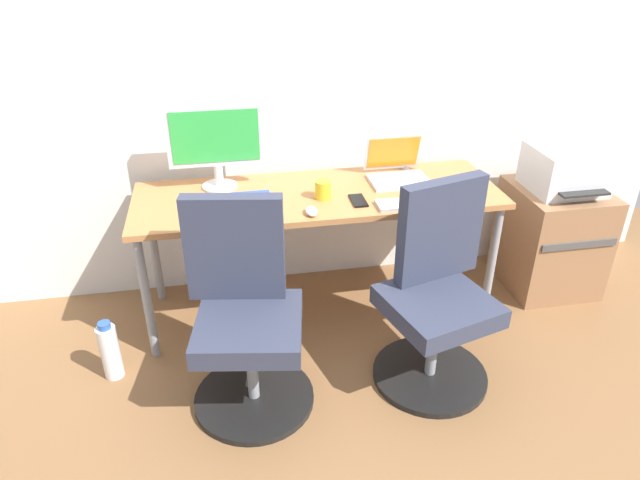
# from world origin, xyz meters

# --- Properties ---
(ground_plane) EXTENTS (5.28, 5.28, 0.00)m
(ground_plane) POSITION_xyz_m (0.00, 0.00, 0.00)
(ground_plane) COLOR brown
(back_wall) EXTENTS (4.40, 0.04, 2.60)m
(back_wall) POSITION_xyz_m (0.00, 0.39, 1.30)
(back_wall) COLOR white
(back_wall) RESTS_ON ground
(desk) EXTENTS (1.85, 0.61, 0.70)m
(desk) POSITION_xyz_m (0.00, 0.00, 0.64)
(desk) COLOR #B77542
(desk) RESTS_ON ground
(office_chair_left) EXTENTS (0.54, 0.54, 0.94)m
(office_chair_left) POSITION_xyz_m (-0.43, -0.60, 0.42)
(office_chair_left) COLOR black
(office_chair_left) RESTS_ON ground
(office_chair_right) EXTENTS (0.54, 0.54, 0.94)m
(office_chair_right) POSITION_xyz_m (0.43, -0.60, 0.42)
(office_chair_right) COLOR black
(office_chair_right) RESTS_ON ground
(side_cabinet) EXTENTS (0.48, 0.52, 0.61)m
(side_cabinet) POSITION_xyz_m (1.37, 0.01, 0.31)
(side_cabinet) COLOR #996B47
(side_cabinet) RESTS_ON ground
(printer) EXTENTS (0.38, 0.40, 0.24)m
(printer) POSITION_xyz_m (1.37, 0.01, 0.73)
(printer) COLOR silver
(printer) RESTS_ON side_cabinet
(water_bottle_on_floor) EXTENTS (0.09, 0.09, 0.31)m
(water_bottle_on_floor) POSITION_xyz_m (-1.06, -0.37, 0.15)
(water_bottle_on_floor) COLOR white
(water_bottle_on_floor) RESTS_ON ground
(desktop_monitor) EXTENTS (0.48, 0.18, 0.43)m
(desktop_monitor) POSITION_xyz_m (-0.49, 0.16, 0.95)
(desktop_monitor) COLOR silver
(desktop_monitor) RESTS_ON desk
(open_laptop) EXTENTS (0.31, 0.28, 0.22)m
(open_laptop) POSITION_xyz_m (0.45, 0.11, 0.76)
(open_laptop) COLOR silver
(open_laptop) RESTS_ON desk
(keyboard_by_monitor) EXTENTS (0.34, 0.12, 0.02)m
(keyboard_by_monitor) POSITION_xyz_m (-0.45, -0.23, 0.71)
(keyboard_by_monitor) COLOR #B7B7B7
(keyboard_by_monitor) RESTS_ON desk
(keyboard_by_laptop) EXTENTS (0.34, 0.12, 0.02)m
(keyboard_by_laptop) POSITION_xyz_m (0.42, -0.23, 0.71)
(keyboard_by_laptop) COLOR #B7B7B7
(keyboard_by_laptop) RESTS_ON desk
(mouse_by_monitor) EXTENTS (0.06, 0.10, 0.03)m
(mouse_by_monitor) POSITION_xyz_m (0.80, -0.03, 0.72)
(mouse_by_monitor) COLOR #B7B7B7
(mouse_by_monitor) RESTS_ON desk
(mouse_by_laptop) EXTENTS (0.06, 0.10, 0.03)m
(mouse_by_laptop) POSITION_xyz_m (-0.08, -0.24, 0.72)
(mouse_by_laptop) COLOR silver
(mouse_by_laptop) RESTS_ON desk
(coffee_mug) EXTENTS (0.08, 0.08, 0.09)m
(coffee_mug) POSITION_xyz_m (0.01, -0.07, 0.75)
(coffee_mug) COLOR yellow
(coffee_mug) RESTS_ON desk
(pen_cup) EXTENTS (0.07, 0.07, 0.10)m
(pen_cup) POSITION_xyz_m (0.53, 0.25, 0.76)
(pen_cup) COLOR slate
(pen_cup) RESTS_ON desk
(phone_near_monitor) EXTENTS (0.07, 0.14, 0.01)m
(phone_near_monitor) POSITION_xyz_m (0.17, -0.14, 0.71)
(phone_near_monitor) COLOR black
(phone_near_monitor) RESTS_ON desk
(notebook) EXTENTS (0.21, 0.15, 0.03)m
(notebook) POSITION_xyz_m (-0.35, -0.05, 0.72)
(notebook) COLOR blue
(notebook) RESTS_ON desk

